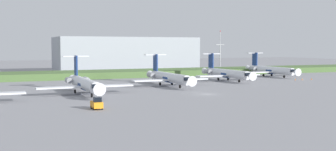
{
  "coord_description": "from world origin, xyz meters",
  "views": [
    {
      "loc": [
        -46.84,
        -86.54,
        11.26
      ],
      "look_at": [
        0.0,
        23.48,
        3.0
      ],
      "focal_mm": 44.36,
      "sensor_mm": 36.0,
      "label": 1
    }
  ],
  "objects_px": {
    "safety_cone_front_marker": "(295,79)",
    "safety_cone_rear_marker": "(312,79)",
    "regional_jet_fifth": "(271,70)",
    "safety_cone_mid_marker": "(302,79)",
    "antenna_mast": "(220,54)",
    "regional_jet_second": "(84,83)",
    "regional_jet_third": "(168,77)",
    "regional_jet_fourth": "(226,73)",
    "baggage_tug": "(97,104)"
  },
  "relations": [
    {
      "from": "regional_jet_third",
      "to": "regional_jet_fourth",
      "type": "height_order",
      "value": "same"
    },
    {
      "from": "regional_jet_third",
      "to": "safety_cone_rear_marker",
      "type": "height_order",
      "value": "regional_jet_third"
    },
    {
      "from": "regional_jet_third",
      "to": "antenna_mast",
      "type": "height_order",
      "value": "antenna_mast"
    },
    {
      "from": "regional_jet_third",
      "to": "antenna_mast",
      "type": "distance_m",
      "value": 76.08
    },
    {
      "from": "regional_jet_second",
      "to": "baggage_tug",
      "type": "xyz_separation_m",
      "value": [
        -3.11,
        -26.06,
        -1.53
      ]
    },
    {
      "from": "antenna_mast",
      "to": "safety_cone_rear_marker",
      "type": "height_order",
      "value": "antenna_mast"
    },
    {
      "from": "safety_cone_mid_marker",
      "to": "safety_cone_front_marker",
      "type": "bearing_deg",
      "value": 174.37
    },
    {
      "from": "regional_jet_second",
      "to": "safety_cone_mid_marker",
      "type": "relative_size",
      "value": 56.36
    },
    {
      "from": "antenna_mast",
      "to": "safety_cone_mid_marker",
      "type": "height_order",
      "value": "antenna_mast"
    },
    {
      "from": "regional_jet_third",
      "to": "regional_jet_fifth",
      "type": "bearing_deg",
      "value": 21.01
    },
    {
      "from": "safety_cone_front_marker",
      "to": "safety_cone_rear_marker",
      "type": "height_order",
      "value": "same"
    },
    {
      "from": "regional_jet_fourth",
      "to": "antenna_mast",
      "type": "relative_size",
      "value": 1.65
    },
    {
      "from": "regional_jet_fifth",
      "to": "safety_cone_front_marker",
      "type": "height_order",
      "value": "regional_jet_fifth"
    },
    {
      "from": "regional_jet_second",
      "to": "baggage_tug",
      "type": "relative_size",
      "value": 9.69
    },
    {
      "from": "regional_jet_third",
      "to": "baggage_tug",
      "type": "bearing_deg",
      "value": -128.94
    },
    {
      "from": "regional_jet_fourth",
      "to": "safety_cone_mid_marker",
      "type": "distance_m",
      "value": 26.51
    },
    {
      "from": "regional_jet_fifth",
      "to": "baggage_tug",
      "type": "xyz_separation_m",
      "value": [
        -80.65,
        -56.5,
        -1.53
      ]
    },
    {
      "from": "regional_jet_third",
      "to": "baggage_tug",
      "type": "distance_m",
      "value": 47.6
    },
    {
      "from": "regional_jet_fifth",
      "to": "safety_cone_front_marker",
      "type": "distance_m",
      "value": 18.6
    },
    {
      "from": "safety_cone_front_marker",
      "to": "safety_cone_rear_marker",
      "type": "bearing_deg",
      "value": -4.76
    },
    {
      "from": "antenna_mast",
      "to": "regional_jet_second",
      "type": "bearing_deg",
      "value": -138.65
    },
    {
      "from": "regional_jet_fifth",
      "to": "safety_cone_front_marker",
      "type": "bearing_deg",
      "value": -100.56
    },
    {
      "from": "baggage_tug",
      "to": "regional_jet_second",
      "type": "bearing_deg",
      "value": 83.19
    },
    {
      "from": "baggage_tug",
      "to": "antenna_mast",
      "type": "bearing_deg",
      "value": 49.5
    },
    {
      "from": "regional_jet_third",
      "to": "baggage_tug",
      "type": "relative_size",
      "value": 9.69
    },
    {
      "from": "baggage_tug",
      "to": "regional_jet_third",
      "type": "bearing_deg",
      "value": 51.06
    },
    {
      "from": "regional_jet_second",
      "to": "regional_jet_fifth",
      "type": "height_order",
      "value": "same"
    },
    {
      "from": "regional_jet_fifth",
      "to": "safety_cone_front_marker",
      "type": "xyz_separation_m",
      "value": [
        -3.38,
        -18.15,
        -2.26
      ]
    },
    {
      "from": "regional_jet_fifth",
      "to": "safety_cone_mid_marker",
      "type": "xyz_separation_m",
      "value": [
        -0.7,
        -18.41,
        -2.26
      ]
    },
    {
      "from": "safety_cone_front_marker",
      "to": "baggage_tug",
      "type": "bearing_deg",
      "value": -153.6
    },
    {
      "from": "safety_cone_mid_marker",
      "to": "safety_cone_rear_marker",
      "type": "height_order",
      "value": "same"
    },
    {
      "from": "safety_cone_front_marker",
      "to": "safety_cone_mid_marker",
      "type": "distance_m",
      "value": 2.69
    },
    {
      "from": "regional_jet_fourth",
      "to": "safety_cone_front_marker",
      "type": "height_order",
      "value": "regional_jet_fourth"
    },
    {
      "from": "regional_jet_fifth",
      "to": "safety_cone_mid_marker",
      "type": "relative_size",
      "value": 56.36
    },
    {
      "from": "regional_jet_fifth",
      "to": "safety_cone_rear_marker",
      "type": "distance_m",
      "value": 19.08
    },
    {
      "from": "antenna_mast",
      "to": "safety_cone_rear_marker",
      "type": "xyz_separation_m",
      "value": [
        3.61,
        -56.07,
        -7.6
      ]
    },
    {
      "from": "regional_jet_fifth",
      "to": "safety_cone_rear_marker",
      "type": "height_order",
      "value": "regional_jet_fifth"
    },
    {
      "from": "regional_jet_fifth",
      "to": "baggage_tug",
      "type": "bearing_deg",
      "value": -144.99
    },
    {
      "from": "regional_jet_second",
      "to": "regional_jet_fourth",
      "type": "height_order",
      "value": "same"
    },
    {
      "from": "regional_jet_third",
      "to": "regional_jet_fifth",
      "type": "distance_m",
      "value": 54.36
    },
    {
      "from": "safety_cone_front_marker",
      "to": "safety_cone_rear_marker",
      "type": "distance_m",
      "value": 6.54
    },
    {
      "from": "regional_jet_fourth",
      "to": "safety_cone_mid_marker",
      "type": "xyz_separation_m",
      "value": [
        25.13,
        -8.14,
        -2.26
      ]
    },
    {
      "from": "regional_jet_second",
      "to": "regional_jet_third",
      "type": "xyz_separation_m",
      "value": [
        26.79,
        10.94,
        0.0
      ]
    },
    {
      "from": "antenna_mast",
      "to": "safety_cone_front_marker",
      "type": "height_order",
      "value": "antenna_mast"
    },
    {
      "from": "safety_cone_mid_marker",
      "to": "safety_cone_rear_marker",
      "type": "bearing_deg",
      "value": -4.15
    },
    {
      "from": "regional_jet_second",
      "to": "safety_cone_rear_marker",
      "type": "height_order",
      "value": "regional_jet_second"
    },
    {
      "from": "regional_jet_second",
      "to": "baggage_tug",
      "type": "distance_m",
      "value": 26.29
    },
    {
      "from": "safety_cone_front_marker",
      "to": "regional_jet_fourth",
      "type": "bearing_deg",
      "value": 160.67
    },
    {
      "from": "regional_jet_fourth",
      "to": "regional_jet_fifth",
      "type": "xyz_separation_m",
      "value": [
        25.83,
        10.27,
        0.0
      ]
    },
    {
      "from": "regional_jet_fourth",
      "to": "baggage_tug",
      "type": "height_order",
      "value": "regional_jet_fourth"
    }
  ]
}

